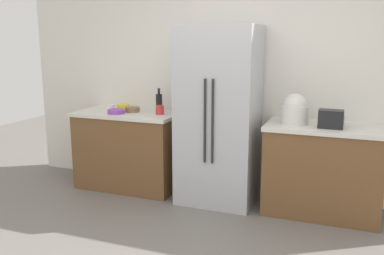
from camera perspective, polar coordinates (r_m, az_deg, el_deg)
name	(u,v)px	position (r m, az deg, el deg)	size (l,w,h in m)	color
kitchen_back_panel	(247,69)	(4.70, 7.56, 7.94)	(5.58, 0.10, 2.83)	silver
counter_left	(129,150)	(5.00, -8.64, -3.02)	(1.21, 0.64, 0.91)	brown
counter_right	(322,170)	(4.40, 17.40, -5.54)	(1.14, 0.64, 0.91)	brown
refrigerator	(219,116)	(4.44, 3.68, 1.61)	(0.81, 0.68, 1.88)	#B2B5BA
toaster	(331,119)	(4.17, 18.49, 1.11)	(0.23, 0.15, 0.17)	black
rice_cooker	(295,110)	(4.27, 13.88, 2.34)	(0.27, 0.27, 0.31)	silver
bottle_a	(159,103)	(4.84, -4.54, 3.42)	(0.07, 0.07, 0.28)	black
cup_a	(111,108)	(4.98, -10.99, 2.63)	(0.08, 0.08, 0.08)	white
cup_b	(160,110)	(4.71, -4.42, 2.42)	(0.09, 0.09, 0.10)	red
cup_c	(340,120)	(4.40, 19.59, 0.97)	(0.09, 0.09, 0.08)	teal
bowl_a	(133,109)	(4.91, -8.15, 2.46)	(0.17, 0.17, 0.05)	brown
bowl_b	(123,107)	(5.10, -9.40, 2.79)	(0.15, 0.15, 0.06)	yellow
bowl_c	(116,111)	(4.83, -10.35, 2.17)	(0.20, 0.20, 0.05)	purple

